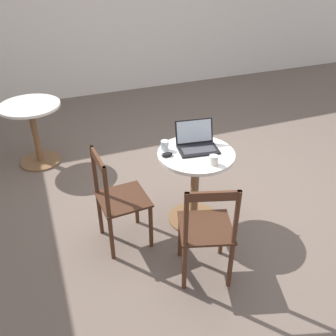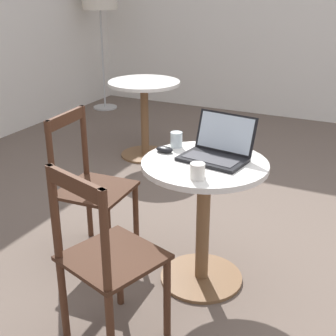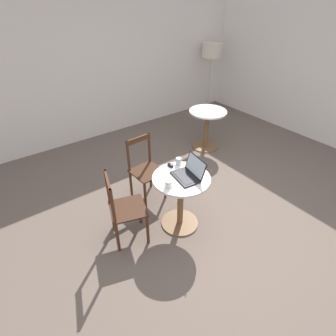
{
  "view_description": "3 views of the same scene",
  "coord_description": "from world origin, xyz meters",
  "px_view_note": "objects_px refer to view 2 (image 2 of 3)",
  "views": [
    {
      "loc": [
        -2.91,
        1.5,
        2.33
      ],
      "look_at": [
        -0.27,
        0.47,
        0.55
      ],
      "focal_mm": 40.0,
      "sensor_mm": 36.0,
      "label": 1
    },
    {
      "loc": [
        -2.52,
        -0.57,
        1.63
      ],
      "look_at": [
        -0.38,
        0.49,
        0.65
      ],
      "focal_mm": 50.0,
      "sensor_mm": 36.0,
      "label": 2
    },
    {
      "loc": [
        -1.95,
        -1.58,
        2.5
      ],
      "look_at": [
        -0.34,
        0.6,
        0.65
      ],
      "focal_mm": 28.0,
      "sensor_mm": 36.0,
      "label": 3
    }
  ],
  "objects_px": {
    "chair_near_back": "(90,188)",
    "laptop": "(217,150)",
    "mouse": "(165,149)",
    "mug": "(198,171)",
    "cafe_table_mid": "(144,105)",
    "chair_near_left": "(106,261)",
    "cafe_table_near": "(204,200)",
    "drinking_glass": "(176,140)",
    "floor_lamp": "(100,2)"
  },
  "relations": [
    {
      "from": "mouse",
      "to": "mug",
      "type": "height_order",
      "value": "mug"
    },
    {
      "from": "mouse",
      "to": "laptop",
      "type": "bearing_deg",
      "value": -83.33
    },
    {
      "from": "cafe_table_near",
      "to": "chair_near_back",
      "type": "height_order",
      "value": "chair_near_back"
    },
    {
      "from": "floor_lamp",
      "to": "chair_near_left",
      "type": "bearing_deg",
      "value": -146.34
    },
    {
      "from": "laptop",
      "to": "mouse",
      "type": "height_order",
      "value": "laptop"
    },
    {
      "from": "chair_near_left",
      "to": "mug",
      "type": "height_order",
      "value": "chair_near_left"
    },
    {
      "from": "cafe_table_mid",
      "to": "chair_near_left",
      "type": "relative_size",
      "value": 0.81
    },
    {
      "from": "cafe_table_mid",
      "to": "drinking_glass",
      "type": "distance_m",
      "value": 1.83
    },
    {
      "from": "cafe_table_near",
      "to": "cafe_table_mid",
      "type": "distance_m",
      "value": 2.07
    },
    {
      "from": "cafe_table_near",
      "to": "chair_near_back",
      "type": "bearing_deg",
      "value": 93.3
    },
    {
      "from": "cafe_table_mid",
      "to": "mouse",
      "type": "height_order",
      "value": "mouse"
    },
    {
      "from": "mug",
      "to": "cafe_table_mid",
      "type": "bearing_deg",
      "value": 35.47
    },
    {
      "from": "chair_near_left",
      "to": "laptop",
      "type": "xyz_separation_m",
      "value": [
        0.73,
        -0.24,
        0.33
      ]
    },
    {
      "from": "cafe_table_mid",
      "to": "mouse",
      "type": "xyz_separation_m",
      "value": [
        -1.6,
        -1.01,
        0.24
      ]
    },
    {
      "from": "cafe_table_mid",
      "to": "chair_near_back",
      "type": "xyz_separation_m",
      "value": [
        -1.67,
        -0.55,
        -0.06
      ]
    },
    {
      "from": "cafe_table_near",
      "to": "drinking_glass",
      "type": "distance_m",
      "value": 0.38
    },
    {
      "from": "chair_near_left",
      "to": "mouse",
      "type": "distance_m",
      "value": 0.75
    },
    {
      "from": "cafe_table_near",
      "to": "chair_near_left",
      "type": "xyz_separation_m",
      "value": [
        -0.65,
        0.2,
        -0.06
      ]
    },
    {
      "from": "floor_lamp",
      "to": "laptop",
      "type": "bearing_deg",
      "value": -137.48
    },
    {
      "from": "cafe_table_mid",
      "to": "mug",
      "type": "distance_m",
      "value": 2.29
    },
    {
      "from": "mouse",
      "to": "floor_lamp",
      "type": "bearing_deg",
      "value": 38.87
    },
    {
      "from": "cafe_table_mid",
      "to": "drinking_glass",
      "type": "xyz_separation_m",
      "value": [
        -1.49,
        -1.03,
        0.27
      ]
    },
    {
      "from": "mug",
      "to": "laptop",
      "type": "bearing_deg",
      "value": 2.71
    },
    {
      "from": "cafe_table_near",
      "to": "mug",
      "type": "xyz_separation_m",
      "value": [
        -0.22,
        -0.05,
        0.26
      ]
    },
    {
      "from": "cafe_table_mid",
      "to": "mug",
      "type": "height_order",
      "value": "mug"
    },
    {
      "from": "cafe_table_mid",
      "to": "chair_near_back",
      "type": "height_order",
      "value": "chair_near_back"
    },
    {
      "from": "floor_lamp",
      "to": "mug",
      "type": "relative_size",
      "value": 14.4
    },
    {
      "from": "cafe_table_near",
      "to": "laptop",
      "type": "bearing_deg",
      "value": -27.39
    },
    {
      "from": "laptop",
      "to": "mug",
      "type": "distance_m",
      "value": 0.29
    },
    {
      "from": "chair_near_back",
      "to": "chair_near_left",
      "type": "distance_m",
      "value": 0.8
    },
    {
      "from": "cafe_table_near",
      "to": "floor_lamp",
      "type": "xyz_separation_m",
      "value": [
        2.96,
        2.61,
        0.83
      ]
    },
    {
      "from": "chair_near_back",
      "to": "laptop",
      "type": "relative_size",
      "value": 2.41
    },
    {
      "from": "chair_near_left",
      "to": "cafe_table_near",
      "type": "bearing_deg",
      "value": -17.41
    },
    {
      "from": "chair_near_left",
      "to": "floor_lamp",
      "type": "bearing_deg",
      "value": 33.66
    },
    {
      "from": "floor_lamp",
      "to": "mouse",
      "type": "xyz_separation_m",
      "value": [
        -2.92,
        -2.36,
        -0.59
      ]
    },
    {
      "from": "chair_near_left",
      "to": "mouse",
      "type": "xyz_separation_m",
      "value": [
        0.69,
        0.05,
        0.3
      ]
    },
    {
      "from": "chair_near_left",
      "to": "laptop",
      "type": "height_order",
      "value": "laptop"
    },
    {
      "from": "cafe_table_mid",
      "to": "floor_lamp",
      "type": "bearing_deg",
      "value": 45.32
    },
    {
      "from": "cafe_table_mid",
      "to": "mouse",
      "type": "distance_m",
      "value": 1.9
    },
    {
      "from": "floor_lamp",
      "to": "mouse",
      "type": "bearing_deg",
      "value": -141.13
    },
    {
      "from": "chair_near_left",
      "to": "mouse",
      "type": "height_order",
      "value": "chair_near_left"
    },
    {
      "from": "mouse",
      "to": "chair_near_back",
      "type": "bearing_deg",
      "value": 99.67
    },
    {
      "from": "cafe_table_near",
      "to": "laptop",
      "type": "height_order",
      "value": "laptop"
    },
    {
      "from": "cafe_table_mid",
      "to": "mouse",
      "type": "bearing_deg",
      "value": -147.58
    },
    {
      "from": "floor_lamp",
      "to": "laptop",
      "type": "height_order",
      "value": "floor_lamp"
    },
    {
      "from": "floor_lamp",
      "to": "mug",
      "type": "xyz_separation_m",
      "value": [
        -3.18,
        -2.66,
        -0.57
      ]
    },
    {
      "from": "cafe_table_mid",
      "to": "drinking_glass",
      "type": "bearing_deg",
      "value": -145.18
    },
    {
      "from": "mouse",
      "to": "cafe_table_mid",
      "type": "bearing_deg",
      "value": 32.42
    },
    {
      "from": "chair_near_back",
      "to": "floor_lamp",
      "type": "bearing_deg",
      "value": 32.21
    },
    {
      "from": "cafe_table_mid",
      "to": "floor_lamp",
      "type": "height_order",
      "value": "floor_lamp"
    }
  ]
}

